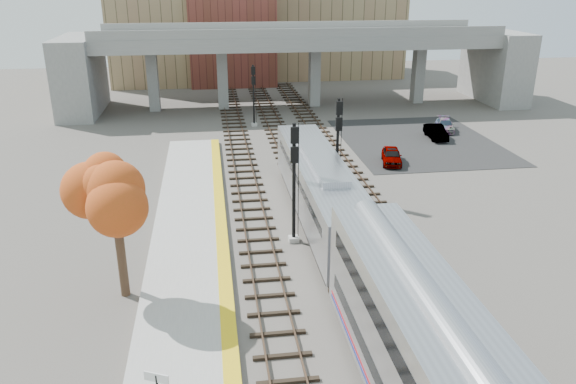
{
  "coord_description": "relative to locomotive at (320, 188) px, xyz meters",
  "views": [
    {
      "loc": [
        -5.69,
        -21.68,
        14.9
      ],
      "look_at": [
        -1.2,
        9.95,
        2.5
      ],
      "focal_mm": 35.0,
      "sensor_mm": 36.0,
      "label": 1
    }
  ],
  "objects": [
    {
      "name": "parking_lot",
      "position": [
        13.0,
        16.98,
        -2.26
      ],
      "size": [
        14.0,
        18.0,
        0.04
      ],
      "primitive_type": "cube",
      "color": "black",
      "rests_on": "ground"
    },
    {
      "name": "overpass",
      "position": [
        3.92,
        33.98,
        3.53
      ],
      "size": [
        54.0,
        12.0,
        9.5
      ],
      "color": "slate",
      "rests_on": "ground"
    },
    {
      "name": "car_b",
      "position": [
        14.91,
        17.45,
        -1.58
      ],
      "size": [
        1.7,
        4.11,
        1.32
      ],
      "primitive_type": "imported",
      "rotation": [
        0.0,
        0.0,
        -0.08
      ],
      "color": "#99999E",
      "rests_on": "parking_lot"
    },
    {
      "name": "tracks",
      "position": [
        -0.07,
        1.48,
        -2.2
      ],
      "size": [
        10.7,
        95.0,
        0.25
      ],
      "color": "black",
      "rests_on": "ground"
    },
    {
      "name": "car_a",
      "position": [
        8.27,
        10.65,
        -1.57
      ],
      "size": [
        2.45,
        4.16,
        1.33
      ],
      "primitive_type": "imported",
      "rotation": [
        0.0,
        0.0,
        -0.24
      ],
      "color": "#99999E",
      "rests_on": "parking_lot"
    },
    {
      "name": "platform",
      "position": [
        -8.25,
        -11.02,
        -2.1
      ],
      "size": [
        4.5,
        60.0,
        0.35
      ],
      "primitive_type": "cube",
      "color": "#9E9E99",
      "rests_on": "ground"
    },
    {
      "name": "car_c",
      "position": [
        16.94,
        20.13,
        -1.65
      ],
      "size": [
        2.69,
        4.35,
        1.18
      ],
      "primitive_type": "imported",
      "rotation": [
        0.0,
        0.0,
        -0.28
      ],
      "color": "#99999E",
      "rests_on": "parking_lot"
    },
    {
      "name": "signal_mast_near",
      "position": [
        -2.1,
        -2.88,
        1.36
      ],
      "size": [
        0.6,
        0.64,
        7.25
      ],
      "color": "#9E9E99",
      "rests_on": "ground"
    },
    {
      "name": "yellow_strip",
      "position": [
        -6.35,
        -11.02,
        -1.92
      ],
      "size": [
        0.7,
        60.0,
        0.01
      ],
      "primitive_type": "cube",
      "color": "yellow",
      "rests_on": "platform"
    },
    {
      "name": "signal_mast_far",
      "position": [
        -2.1,
        24.92,
        0.73
      ],
      "size": [
        0.6,
        0.64,
        6.35
      ],
      "color": "#9E9E99",
      "rests_on": "ground"
    },
    {
      "name": "locomotive",
      "position": [
        0.0,
        0.0,
        0.0
      ],
      "size": [
        3.02,
        19.05,
        4.1
      ],
      "color": "#A8AAB2",
      "rests_on": "ground"
    },
    {
      "name": "buildings_far",
      "position": [
        0.26,
        55.55,
        5.6
      ],
      "size": [
        43.0,
        21.0,
        20.6
      ],
      "color": "#8F7A53",
      "rests_on": "ground"
    },
    {
      "name": "ground",
      "position": [
        -1.0,
        -11.02,
        -2.28
      ],
      "size": [
        160.0,
        160.0,
        0.0
      ],
      "primitive_type": "plane",
      "color": "#47423D",
      "rests_on": "ground"
    },
    {
      "name": "signal_mast_mid",
      "position": [
        2.0,
        3.93,
        1.26
      ],
      "size": [
        0.6,
        0.64,
        7.1
      ],
      "color": "#9E9E99",
      "rests_on": "ground"
    },
    {
      "name": "tree",
      "position": [
        -11.3,
        -7.57,
        3.11
      ],
      "size": [
        3.6,
        3.6,
        7.27
      ],
      "color": "#382619",
      "rests_on": "ground"
    }
  ]
}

